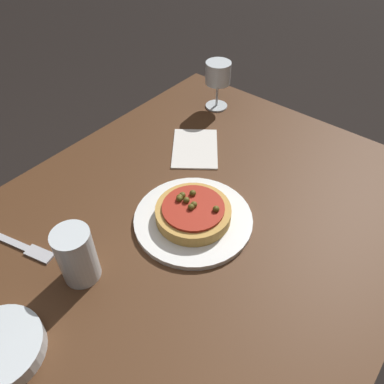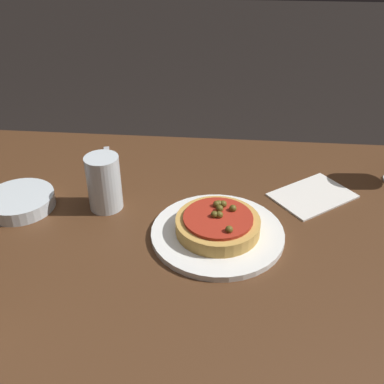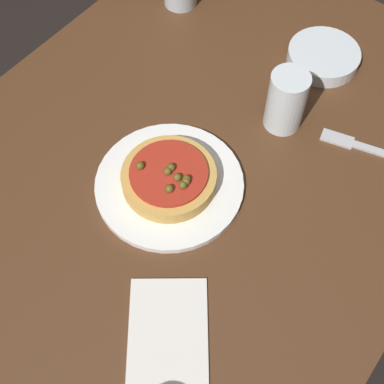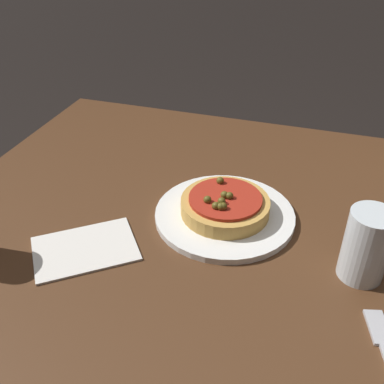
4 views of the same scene
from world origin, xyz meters
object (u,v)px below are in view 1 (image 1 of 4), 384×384
object	(u,v)px
dinner_plate	(193,219)
pizza	(193,212)
water_cup	(77,255)
fork	(19,245)
wine_glass	(218,75)
dining_table	(178,267)

from	to	relation	value
dinner_plate	pizza	size ratio (longest dim) A/B	1.59
water_cup	fork	xyz separation A→B (m)	(0.04, -0.15, -0.06)
dinner_plate	water_cup	distance (m)	0.25
dinner_plate	wine_glass	size ratio (longest dim) A/B	1.81
wine_glass	dinner_plate	bearing A→B (deg)	30.34
dinner_plate	water_cup	xyz separation A→B (m)	(0.23, -0.08, 0.05)
water_cup	dining_table	bearing A→B (deg)	156.59
dining_table	fork	size ratio (longest dim) A/B	6.14
fork	dinner_plate	bearing A→B (deg)	35.51
dining_table	wine_glass	world-z (taller)	wine_glass
dining_table	fork	distance (m)	0.34
dining_table	water_cup	xyz separation A→B (m)	(0.18, -0.08, 0.16)
wine_glass	pizza	bearing A→B (deg)	30.32
dining_table	pizza	xyz separation A→B (m)	(-0.06, -0.00, 0.13)
pizza	water_cup	bearing A→B (deg)	-17.91
dinner_plate	dining_table	bearing A→B (deg)	1.31
pizza	fork	size ratio (longest dim) A/B	0.83
dinner_plate	wine_glass	world-z (taller)	wine_glass
dining_table	dinner_plate	size ratio (longest dim) A/B	4.65
wine_glass	water_cup	xyz separation A→B (m)	(0.63, 0.16, -0.04)
dining_table	wine_glass	bearing A→B (deg)	-152.67
dinner_plate	pizza	bearing A→B (deg)	-116.32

